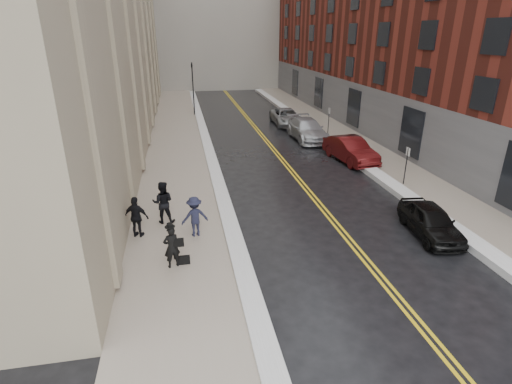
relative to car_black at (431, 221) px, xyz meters
name	(u,v)px	position (x,y,z in m)	size (l,w,h in m)	color
ground	(312,286)	(-5.98, -2.58, -0.66)	(160.00, 160.00, 0.00)	black
sidewalk_left	(176,156)	(-10.48, 13.42, -0.58)	(4.00, 64.00, 0.15)	gray
sidewalk_right	(361,146)	(3.02, 13.42, -0.58)	(3.00, 64.00, 0.15)	gray
lane_stripe_a	(274,152)	(-3.60, 13.42, -0.65)	(0.12, 64.00, 0.01)	gold
lane_stripe_b	(277,152)	(-3.36, 13.42, -0.65)	(0.12, 64.00, 0.01)	gold
snow_ridge_left	(210,153)	(-8.18, 13.42, -0.53)	(0.70, 60.80, 0.26)	white
snow_ridge_right	(337,146)	(1.17, 13.42, -0.51)	(0.85, 60.80, 0.30)	white
building_right	(429,19)	(11.52, 20.42, 8.34)	(14.00, 50.00, 18.00)	maroon
traffic_signal	(193,85)	(-8.58, 27.42, 2.43)	(0.18, 0.15, 5.20)	black
parking_sign_near	(406,163)	(1.92, 5.42, 0.70)	(0.06, 0.35, 2.23)	black
parking_sign_far	(329,119)	(1.92, 17.42, 0.70)	(0.06, 0.35, 2.23)	black
car_black	(431,221)	(0.00, 0.00, 0.00)	(1.55, 3.86, 1.31)	black
car_maroon	(350,150)	(0.82, 10.32, 0.14)	(1.68, 4.82, 1.59)	#470C0D
car_silver_near	(307,130)	(-0.25, 16.32, 0.15)	(2.26, 5.55, 1.61)	#ABADB3
car_silver_far	(286,117)	(-0.46, 21.88, 0.05)	(2.36, 5.13, 1.42)	#989B9F
pedestrian_main	(172,247)	(-10.63, -0.71, 0.29)	(0.58, 0.38, 1.60)	black
pedestrian_a	(163,202)	(-11.01, 3.03, 0.44)	(0.92, 0.72, 1.90)	black
pedestrian_b	(195,216)	(-9.71, 1.54, 0.35)	(1.10, 0.63, 1.71)	#1B1C31
pedestrian_c	(137,217)	(-12.04, 1.88, 0.37)	(1.03, 0.43, 1.75)	black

